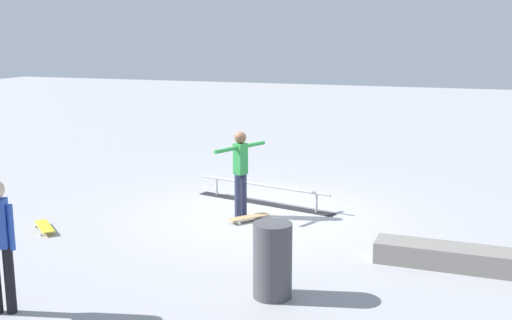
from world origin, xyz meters
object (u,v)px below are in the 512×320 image
Objects in this scene: skater_main at (241,168)px; trash_bin at (272,260)px; grind_rail at (264,195)px; skateboard_main at (249,217)px; skate_ledge at (447,256)px; loose_skateboard_yellow at (45,226)px.

skater_main is 1.62× the size of trash_bin.
skater_main is at bearing -63.04° from trash_bin.
grind_rail is 1.22m from skateboard_main.
skateboard_main is (3.52, -1.17, -0.09)m from skate_ledge.
grind_rail reaches higher than skateboard_main.
skate_ledge reaches higher than skateboard_main.
skateboard_main and loose_skateboard_yellow have the same top height.
trash_bin is at bearing -115.71° from skateboard_main.
grind_rail reaches higher than loose_skateboard_yellow.
skateboard_main is at bearing 69.86° from loose_skateboard_yellow.
loose_skateboard_yellow is at bearing 4.41° from skate_ledge.
skateboard_main is at bearing 108.55° from grind_rail.
trash_bin is (-4.60, 1.34, 0.43)m from loose_skateboard_yellow.
skate_ledge is at bearing -69.15° from skateboard_main.
skate_ledge is at bearing -138.65° from trash_bin.
trash_bin reaches higher than loose_skateboard_yellow.
grind_rail is at bearing -70.27° from trash_bin.
grind_rail is 4.34m from skate_ledge.
grind_rail is at bearing 85.21° from loose_skateboard_yellow.
grind_rail is at bearing 44.28° from skateboard_main.
skate_ledge is 2.83m from trash_bin.
skateboard_main is (-0.24, 0.23, -0.87)m from skater_main.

